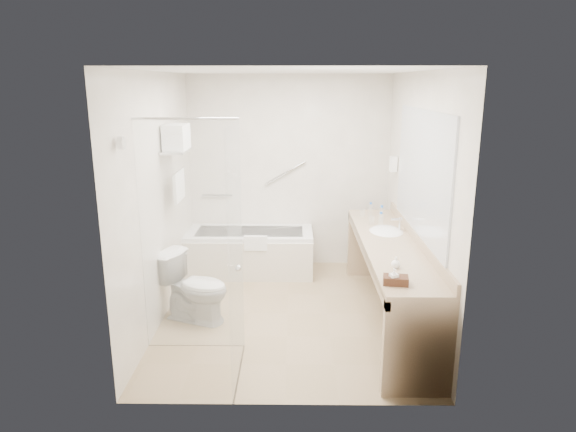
{
  "coord_description": "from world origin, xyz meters",
  "views": [
    {
      "loc": [
        0.06,
        -5.04,
        2.4
      ],
      "look_at": [
        0.0,
        0.3,
        1.0
      ],
      "focal_mm": 32.0,
      "sensor_mm": 36.0,
      "label": 1
    }
  ],
  "objects_px": {
    "vanity_counter": "(389,262)",
    "water_bottle_left": "(371,210)",
    "bathtub": "(250,252)",
    "toilet": "(195,287)",
    "amenity_basket": "(396,280)"
  },
  "relations": [
    {
      "from": "water_bottle_left",
      "to": "toilet",
      "type": "bearing_deg",
      "value": -152.29
    },
    {
      "from": "bathtub",
      "to": "toilet",
      "type": "height_order",
      "value": "toilet"
    },
    {
      "from": "vanity_counter",
      "to": "water_bottle_left",
      "type": "relative_size",
      "value": 15.71
    },
    {
      "from": "vanity_counter",
      "to": "toilet",
      "type": "height_order",
      "value": "vanity_counter"
    },
    {
      "from": "water_bottle_left",
      "to": "amenity_basket",
      "type": "bearing_deg",
      "value": -92.8
    },
    {
      "from": "vanity_counter",
      "to": "toilet",
      "type": "relative_size",
      "value": 3.73
    },
    {
      "from": "bathtub",
      "to": "toilet",
      "type": "bearing_deg",
      "value": -108.03
    },
    {
      "from": "toilet",
      "to": "water_bottle_left",
      "type": "xyz_separation_m",
      "value": [
        1.92,
        1.01,
        0.57
      ]
    },
    {
      "from": "vanity_counter",
      "to": "amenity_basket",
      "type": "distance_m",
      "value": 1.13
    },
    {
      "from": "vanity_counter",
      "to": "water_bottle_left",
      "type": "xyz_separation_m",
      "value": [
        -0.05,
        1.02,
        0.29
      ]
    },
    {
      "from": "bathtub",
      "to": "vanity_counter",
      "type": "relative_size",
      "value": 0.59
    },
    {
      "from": "bathtub",
      "to": "toilet",
      "type": "xyz_separation_m",
      "value": [
        -0.45,
        -1.38,
        0.08
      ]
    },
    {
      "from": "toilet",
      "to": "water_bottle_left",
      "type": "height_order",
      "value": "water_bottle_left"
    },
    {
      "from": "toilet",
      "to": "vanity_counter",
      "type": "bearing_deg",
      "value": -68.5
    },
    {
      "from": "bathtub",
      "to": "water_bottle_left",
      "type": "relative_size",
      "value": 9.31
    }
  ]
}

